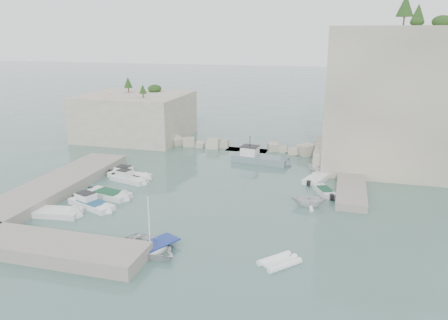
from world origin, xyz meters
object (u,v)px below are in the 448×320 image
(motorboat_a, at_px, (130,178))
(tender_east_d, at_px, (324,174))
(motorboat_d, at_px, (92,207))
(inflatable_dinghy, at_px, (279,264))
(rowboat, at_px, (151,252))
(motorboat_b, at_px, (129,182))
(tender_east_a, at_px, (309,206))
(motorboat_e, at_px, (56,215))
(motorboat_c, at_px, (109,197))
(tender_east_b, at_px, (324,194))
(work_boat, at_px, (260,162))
(tender_east_c, at_px, (318,180))

(motorboat_a, relative_size, tender_east_d, 1.43)
(motorboat_d, height_order, inflatable_dinghy, motorboat_d)
(motorboat_a, bearing_deg, rowboat, -52.06)
(motorboat_b, xyz_separation_m, tender_east_a, (20.34, -1.93, 0.00))
(motorboat_b, bearing_deg, motorboat_e, -85.43)
(motorboat_c, height_order, tender_east_a, tender_east_a)
(tender_east_a, bearing_deg, tender_east_d, -11.74)
(motorboat_c, bearing_deg, tender_east_b, 31.33)
(motorboat_b, xyz_separation_m, motorboat_c, (0.22, -4.95, 0.00))
(tender_east_a, bearing_deg, motorboat_c, 91.21)
(inflatable_dinghy, distance_m, work_boat, 26.28)
(motorboat_a, bearing_deg, inflatable_dinghy, -31.56)
(tender_east_d, bearing_deg, inflatable_dinghy, 162.69)
(motorboat_e, distance_m, tender_east_d, 30.26)
(motorboat_a, relative_size, motorboat_d, 0.99)
(motorboat_b, bearing_deg, tender_east_c, 32.51)
(motorboat_c, distance_m, inflatable_dinghy, 21.04)
(tender_east_d, relative_size, work_boat, 0.49)
(tender_east_d, distance_m, work_boat, 8.72)
(motorboat_b, bearing_deg, tender_east_d, 38.17)
(motorboat_d, height_order, tender_east_b, motorboat_d)
(motorboat_e, relative_size, tender_east_c, 0.90)
(motorboat_e, relative_size, tender_east_b, 1.30)
(motorboat_c, relative_size, inflatable_dinghy, 1.67)
(inflatable_dinghy, relative_size, work_boat, 0.40)
(motorboat_c, distance_m, tender_east_c, 23.39)
(motorboat_d, bearing_deg, tender_east_c, 55.60)
(motorboat_e, height_order, tender_east_b, same)
(motorboat_b, relative_size, tender_east_c, 0.89)
(inflatable_dinghy, xyz_separation_m, tender_east_d, (1.94, 22.81, 0.00))
(tender_east_c, xyz_separation_m, tender_east_d, (0.49, 2.52, 0.00))
(motorboat_a, distance_m, motorboat_b, 1.45)
(motorboat_d, height_order, work_boat, work_boat)
(motorboat_b, height_order, motorboat_e, motorboat_b)
(tender_east_a, bearing_deg, motorboat_a, 73.87)
(rowboat, height_order, inflatable_dinghy, rowboat)
(tender_east_a, bearing_deg, motorboat_b, 77.26)
(motorboat_b, height_order, tender_east_c, motorboat_b)
(inflatable_dinghy, height_order, tender_east_d, tender_east_d)
(motorboat_b, distance_m, motorboat_c, 4.95)
(motorboat_a, bearing_deg, motorboat_b, -59.28)
(tender_east_c, bearing_deg, motorboat_c, 138.24)
(tender_east_b, xyz_separation_m, work_boat, (-8.75, 9.73, 0.00))
(motorboat_d, relative_size, tender_east_d, 1.44)
(inflatable_dinghy, height_order, work_boat, work_boat)
(motorboat_c, xyz_separation_m, work_boat, (12.67, 16.52, 0.00))
(motorboat_d, distance_m, motorboat_e, 3.36)
(motorboat_e, distance_m, tender_east_c, 28.32)
(tender_east_b, height_order, tender_east_c, same)
(motorboat_e, bearing_deg, motorboat_d, 45.03)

